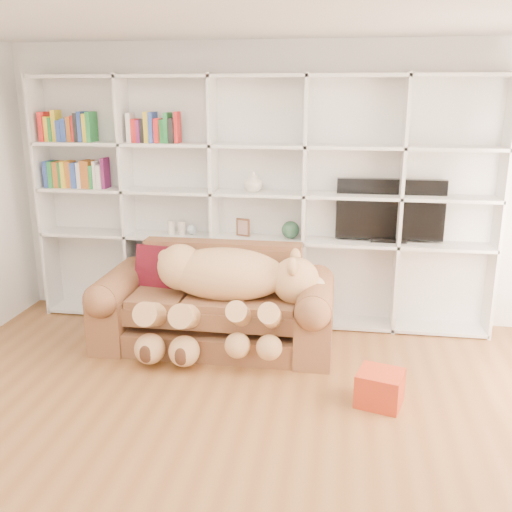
% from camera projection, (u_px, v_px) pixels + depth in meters
% --- Properties ---
extents(floor, '(5.00, 5.00, 0.00)m').
position_uv_depth(floor, '(205.00, 457.00, 3.61)').
color(floor, brown).
rests_on(floor, ground).
extents(wall_back, '(5.00, 0.02, 2.70)m').
position_uv_depth(wall_back, '(262.00, 185.00, 5.62)').
color(wall_back, white).
rests_on(wall_back, floor).
extents(bookshelf, '(4.43, 0.35, 2.40)m').
position_uv_depth(bookshelf, '(235.00, 191.00, 5.53)').
color(bookshelf, white).
rests_on(bookshelf, floor).
extents(sofa, '(2.10, 0.91, 0.88)m').
position_uv_depth(sofa, '(216.00, 309.00, 5.17)').
color(sofa, brown).
rests_on(sofa, floor).
extents(teddy_bear, '(1.57, 0.86, 0.91)m').
position_uv_depth(teddy_bear, '(225.00, 287.00, 4.91)').
color(teddy_bear, tan).
rests_on(teddy_bear, sofa).
extents(throw_pillow, '(0.44, 0.29, 0.43)m').
position_uv_depth(throw_pillow, '(158.00, 268.00, 5.31)').
color(throw_pillow, '#590F17').
rests_on(throw_pillow, sofa).
extents(gift_box, '(0.39, 0.37, 0.25)m').
position_uv_depth(gift_box, '(380.00, 388.00, 4.20)').
color(gift_box, '#AE3117').
rests_on(gift_box, floor).
extents(tv, '(1.00, 0.18, 0.59)m').
position_uv_depth(tv, '(390.00, 211.00, 5.35)').
color(tv, black).
rests_on(tv, bookshelf).
extents(picture_frame, '(0.14, 0.07, 0.17)m').
position_uv_depth(picture_frame, '(243.00, 227.00, 5.56)').
color(picture_frame, '#54311C').
rests_on(picture_frame, bookshelf).
extents(green_vase, '(0.17, 0.17, 0.17)m').
position_uv_depth(green_vase, '(290.00, 230.00, 5.49)').
color(green_vase, '#2A533A').
rests_on(green_vase, bookshelf).
extents(figurine_tall, '(0.08, 0.08, 0.14)m').
position_uv_depth(figurine_tall, '(171.00, 227.00, 5.67)').
color(figurine_tall, silver).
rests_on(figurine_tall, bookshelf).
extents(figurine_short, '(0.09, 0.09, 0.13)m').
position_uv_depth(figurine_short, '(182.00, 228.00, 5.66)').
color(figurine_short, silver).
rests_on(figurine_short, bookshelf).
extents(snow_globe, '(0.10, 0.10, 0.10)m').
position_uv_depth(snow_globe, '(192.00, 230.00, 5.65)').
color(snow_globe, silver).
rests_on(snow_globe, bookshelf).
extents(shelf_vase, '(0.23, 0.23, 0.19)m').
position_uv_depth(shelf_vase, '(253.00, 182.00, 5.42)').
color(shelf_vase, silver).
rests_on(shelf_vase, bookshelf).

